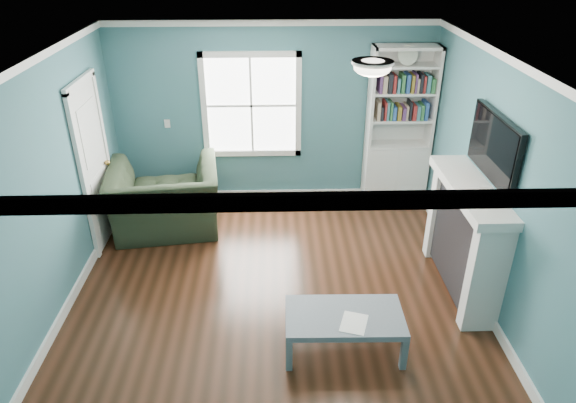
{
  "coord_description": "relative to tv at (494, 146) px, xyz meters",
  "views": [
    {
      "loc": [
        0.0,
        -4.5,
        3.63
      ],
      "look_at": [
        0.15,
        0.4,
        1.03
      ],
      "focal_mm": 32.0,
      "sensor_mm": 36.0,
      "label": 1
    }
  ],
  "objects": [
    {
      "name": "floor",
      "position": [
        -2.2,
        -0.2,
        -1.72
      ],
      "size": [
        5.0,
        5.0,
        0.0
      ],
      "primitive_type": "plane",
      "color": "black",
      "rests_on": "ground"
    },
    {
      "name": "room_walls",
      "position": [
        -2.2,
        -0.2,
        -0.14
      ],
      "size": [
        5.0,
        5.0,
        5.0
      ],
      "color": "#41707E",
      "rests_on": "ground"
    },
    {
      "name": "trim",
      "position": [
        -2.2,
        -0.2,
        -0.49
      ],
      "size": [
        4.5,
        5.0,
        2.6
      ],
      "color": "white",
      "rests_on": "ground"
    },
    {
      "name": "window",
      "position": [
        -2.5,
        2.29,
        -0.27
      ],
      "size": [
        1.4,
        0.06,
        1.5
      ],
      "color": "white",
      "rests_on": "room_walls"
    },
    {
      "name": "bookshelf",
      "position": [
        -0.43,
        2.1,
        -0.8
      ],
      "size": [
        0.9,
        0.35,
        2.31
      ],
      "color": "silver",
      "rests_on": "ground"
    },
    {
      "name": "fireplace",
      "position": [
        -0.12,
        0.0,
        -1.09
      ],
      "size": [
        0.44,
        1.58,
        1.3
      ],
      "color": "black",
      "rests_on": "ground"
    },
    {
      "name": "tv",
      "position": [
        0.0,
        0.0,
        0.0
      ],
      "size": [
        0.06,
        1.1,
        0.65
      ],
      "primitive_type": "cube",
      "color": "black",
      "rests_on": "fireplace"
    },
    {
      "name": "door",
      "position": [
        -4.42,
        1.2,
        -0.65
      ],
      "size": [
        0.12,
        0.98,
        2.17
      ],
      "color": "silver",
      "rests_on": "ground"
    },
    {
      "name": "ceiling_fixture",
      "position": [
        -1.3,
        -0.1,
        0.82
      ],
      "size": [
        0.38,
        0.38,
        0.15
      ],
      "color": "white",
      "rests_on": "room_walls"
    },
    {
      "name": "light_switch",
      "position": [
        -3.7,
        2.28,
        -0.52
      ],
      "size": [
        0.08,
        0.01,
        0.12
      ],
      "primitive_type": "cube",
      "color": "white",
      "rests_on": "room_walls"
    },
    {
      "name": "recliner",
      "position": [
        -3.65,
        1.4,
        -1.11
      ],
      "size": [
        1.51,
        1.09,
        1.22
      ],
      "primitive_type": "imported",
      "rotation": [
        0.0,
        0.0,
        -3.01
      ],
      "color": "#232E1D",
      "rests_on": "ground"
    },
    {
      "name": "coffee_table",
      "position": [
        -1.55,
        -0.93,
        -1.37
      ],
      "size": [
        1.13,
        0.63,
        0.41
      ],
      "rotation": [
        0.0,
        0.0,
        -0.02
      ],
      "color": "#535F64",
      "rests_on": "ground"
    },
    {
      "name": "paper_sheet",
      "position": [
        -1.47,
        -1.05,
        -1.32
      ],
      "size": [
        0.31,
        0.35,
        0.0
      ],
      "primitive_type": "cube",
      "rotation": [
        0.0,
        0.0,
        -0.31
      ],
      "color": "white",
      "rests_on": "coffee_table"
    }
  ]
}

